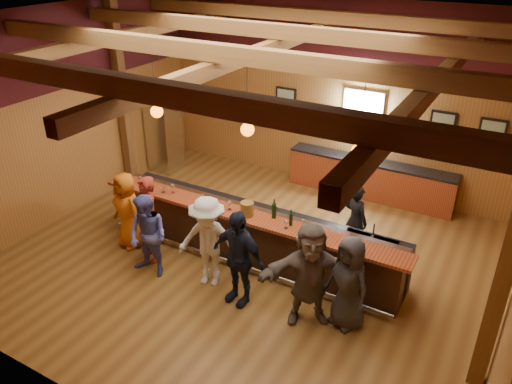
# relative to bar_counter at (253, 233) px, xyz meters

# --- Properties ---
(room) EXTENTS (9.04, 9.00, 4.52)m
(room) POSITION_rel_bar_counter_xyz_m (-0.02, -0.09, 2.69)
(room) COLOR brown
(room) RESTS_ON ground
(bar_counter) EXTENTS (6.30, 1.07, 1.11)m
(bar_counter) POSITION_rel_bar_counter_xyz_m (0.00, 0.00, 0.00)
(bar_counter) COLOR black
(bar_counter) RESTS_ON ground
(back_bar_cabinet) EXTENTS (4.00, 0.52, 0.95)m
(back_bar_cabinet) POSITION_rel_bar_counter_xyz_m (1.18, 3.57, -0.05)
(back_bar_cabinet) COLOR maroon
(back_bar_cabinet) RESTS_ON ground
(window) EXTENTS (0.95, 0.09, 0.95)m
(window) POSITION_rel_bar_counter_xyz_m (0.78, 3.80, 1.53)
(window) COLOR silver
(window) RESTS_ON room
(framed_pictures) EXTENTS (5.35, 0.05, 0.45)m
(framed_pictures) POSITION_rel_bar_counter_xyz_m (1.65, 3.79, 1.58)
(framed_pictures) COLOR black
(framed_pictures) RESTS_ON room
(wine_shelves) EXTENTS (3.00, 0.18, 0.30)m
(wine_shelves) POSITION_rel_bar_counter_xyz_m (0.78, 3.73, 1.10)
(wine_shelves) COLOR maroon
(wine_shelves) RESTS_ON room
(pendant_lights) EXTENTS (4.24, 0.24, 1.37)m
(pendant_lights) POSITION_rel_bar_counter_xyz_m (-0.02, -0.15, 2.19)
(pendant_lights) COLOR black
(pendant_lights) RESTS_ON room
(stainless_fridge) EXTENTS (0.70, 0.70, 1.80)m
(stainless_fridge) POSITION_rel_bar_counter_xyz_m (-4.12, 2.45, 0.38)
(stainless_fridge) COLOR silver
(stainless_fridge) RESTS_ON ground
(customer_orange) EXTENTS (0.90, 0.71, 1.61)m
(customer_orange) POSITION_rel_bar_counter_xyz_m (-2.38, -0.88, 0.28)
(customer_orange) COLOR #C85E12
(customer_orange) RESTS_ON ground
(customer_redvest) EXTENTS (0.76, 0.68, 1.76)m
(customer_redvest) POSITION_rel_bar_counter_xyz_m (-1.68, -1.07, 0.36)
(customer_redvest) COLOR maroon
(customer_redvest) RESTS_ON ground
(customer_denim) EXTENTS (0.80, 0.63, 1.62)m
(customer_denim) POSITION_rel_bar_counter_xyz_m (-1.37, -1.44, 0.29)
(customer_denim) COLOR #575BAE
(customer_denim) RESTS_ON ground
(customer_white) EXTENTS (1.25, 0.89, 1.75)m
(customer_white) POSITION_rel_bar_counter_xyz_m (-0.26, -1.14, 0.35)
(customer_white) COLOR silver
(customer_white) RESTS_ON ground
(customer_navy) EXTENTS (1.08, 0.56, 1.77)m
(customer_navy) POSITION_rel_bar_counter_xyz_m (0.45, -1.30, 0.36)
(customer_navy) COLOR black
(customer_navy) RESTS_ON ground
(customer_brown) EXTENTS (1.71, 1.33, 1.81)m
(customer_brown) POSITION_rel_bar_counter_xyz_m (1.70, -1.15, 0.38)
(customer_brown) COLOR #5F534C
(customer_brown) RESTS_ON ground
(customer_dark) EXTENTS (0.94, 0.80, 1.63)m
(customer_dark) POSITION_rel_bar_counter_xyz_m (2.28, -0.94, 0.29)
(customer_dark) COLOR #2B2B2E
(customer_dark) RESTS_ON ground
(bartender) EXTENTS (0.64, 0.54, 1.49)m
(bartender) POSITION_rel_bar_counter_xyz_m (1.68, 1.09, 0.22)
(bartender) COLOR black
(bartender) RESTS_ON ground
(ice_bucket) EXTENTS (0.24, 0.24, 0.27)m
(ice_bucket) POSITION_rel_bar_counter_xyz_m (0.07, -0.33, 0.72)
(ice_bucket) COLOR brown
(ice_bucket) RESTS_ON bar_counter
(bottle_a) EXTENTS (0.08, 0.08, 0.38)m
(bottle_a) POSITION_rel_bar_counter_xyz_m (0.54, -0.17, 0.74)
(bottle_a) COLOR black
(bottle_a) RESTS_ON bar_counter
(bottle_b) EXTENTS (0.07, 0.07, 0.31)m
(bottle_b) POSITION_rel_bar_counter_xyz_m (0.92, -0.25, 0.71)
(bottle_b) COLOR black
(bottle_b) RESTS_ON bar_counter
(glass_a) EXTENTS (0.09, 0.09, 0.20)m
(glass_a) POSITION_rel_bar_counter_xyz_m (-2.47, -0.33, 0.73)
(glass_a) COLOR silver
(glass_a) RESTS_ON bar_counter
(glass_b) EXTENTS (0.08, 0.08, 0.17)m
(glass_b) POSITION_rel_bar_counter_xyz_m (-1.85, -0.37, 0.71)
(glass_b) COLOR silver
(glass_b) RESTS_ON bar_counter
(glass_c) EXTENTS (0.09, 0.09, 0.19)m
(glass_c) POSITION_rel_bar_counter_xyz_m (-1.67, -0.29, 0.73)
(glass_c) COLOR silver
(glass_c) RESTS_ON bar_counter
(glass_d) EXTENTS (0.08, 0.08, 0.17)m
(glass_d) POSITION_rel_bar_counter_xyz_m (-0.93, -0.31, 0.71)
(glass_d) COLOR silver
(glass_d) RESTS_ON bar_counter
(glass_e) EXTENTS (0.09, 0.09, 0.19)m
(glass_e) POSITION_rel_bar_counter_xyz_m (-0.32, -0.31, 0.73)
(glass_e) COLOR silver
(glass_e) RESTS_ON bar_counter
(glass_f) EXTENTS (0.07, 0.07, 0.17)m
(glass_f) POSITION_rel_bar_counter_xyz_m (0.90, -0.40, 0.71)
(glass_f) COLOR silver
(glass_f) RESTS_ON bar_counter
(glass_g) EXTENTS (0.08, 0.08, 0.17)m
(glass_g) POSITION_rel_bar_counter_xyz_m (1.14, -0.23, 0.71)
(glass_g) COLOR silver
(glass_g) RESTS_ON bar_counter
(glass_h) EXTENTS (0.07, 0.07, 0.16)m
(glass_h) POSITION_rel_bar_counter_xyz_m (2.12, -0.34, 0.70)
(glass_h) COLOR silver
(glass_h) RESTS_ON bar_counter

